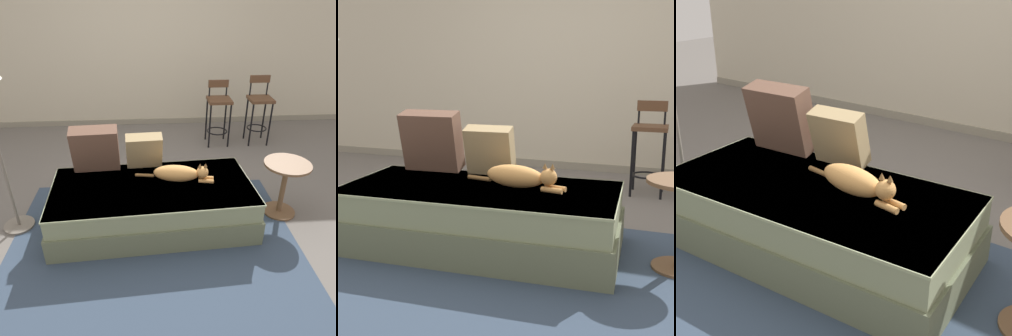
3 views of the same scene
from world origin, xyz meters
The scene contains 11 objects.
ground_plane centered at (0.00, 0.00, 0.00)m, with size 16.00×16.00×0.00m, color #66605B.
wall_back_panel centered at (0.00, 2.25, 1.30)m, with size 8.00×0.10×2.60m, color beige.
wall_baseboard_trim centered at (0.00, 2.20, 0.04)m, with size 8.00×0.02×0.09m, color gray.
area_rug centered at (0.00, -0.70, 0.00)m, with size 2.56×2.00×0.01m, color #334256.
couch centered at (0.00, -0.40, 0.22)m, with size 1.91×1.01×0.42m.
throw_pillow_corner centered at (-0.53, -0.08, 0.66)m, with size 0.46×0.28×0.47m.
throw_pillow_middle centered at (-0.07, -0.05, 0.61)m, with size 0.36×0.24×0.37m.
cat centered at (0.25, -0.33, 0.50)m, with size 0.74×0.23×0.19m.
bar_stool_near_window centered at (0.97, 1.38, 0.52)m, with size 0.32×0.32×0.89m.
bar_stool_by_doorway centered at (1.55, 1.39, 0.54)m, with size 0.32×0.32×0.94m.
side_table centered at (1.28, -0.32, 0.37)m, with size 0.44×0.44×0.56m.
Camera 1 is at (-0.03, -2.94, 2.03)m, focal length 35.00 mm.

